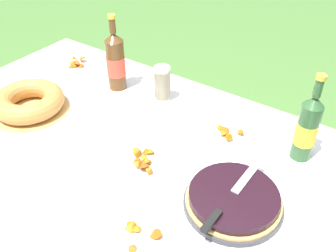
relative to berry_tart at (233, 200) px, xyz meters
name	(u,v)px	position (x,y,z in m)	size (l,w,h in m)	color
garden_table	(121,156)	(-0.50, 0.03, -0.09)	(1.81, 1.13, 0.75)	brown
tablecloth	(120,147)	(-0.50, 0.03, -0.04)	(1.82, 1.14, 0.10)	white
berry_tart	(233,200)	(0.00, 0.00, 0.00)	(0.32, 0.32, 0.06)	#38383D
serving_knife	(230,198)	(0.00, -0.03, 0.04)	(0.03, 0.38, 0.01)	silver
bundt_cake	(29,102)	(-0.96, -0.02, 0.02)	(0.33, 0.33, 0.09)	tan
cup_stack	(162,84)	(-0.55, 0.38, 0.05)	(0.07, 0.07, 0.16)	beige
cider_bottle_green	(307,128)	(0.09, 0.36, 0.10)	(0.08, 0.08, 0.34)	#2D562D
cider_bottle_amber	(116,62)	(-0.78, 0.35, 0.11)	(0.09, 0.09, 0.35)	brown
snack_plate_near	(79,64)	(-1.09, 0.39, -0.02)	(0.22, 0.22, 0.06)	white
snack_plate_left	(148,160)	(-0.34, 0.01, -0.02)	(0.23, 0.23, 0.06)	white
snack_plate_right	(135,238)	(-0.17, -0.28, -0.02)	(0.23, 0.23, 0.05)	white
snack_plate_far	(228,136)	(-0.17, 0.30, -0.02)	(0.21, 0.21, 0.05)	white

